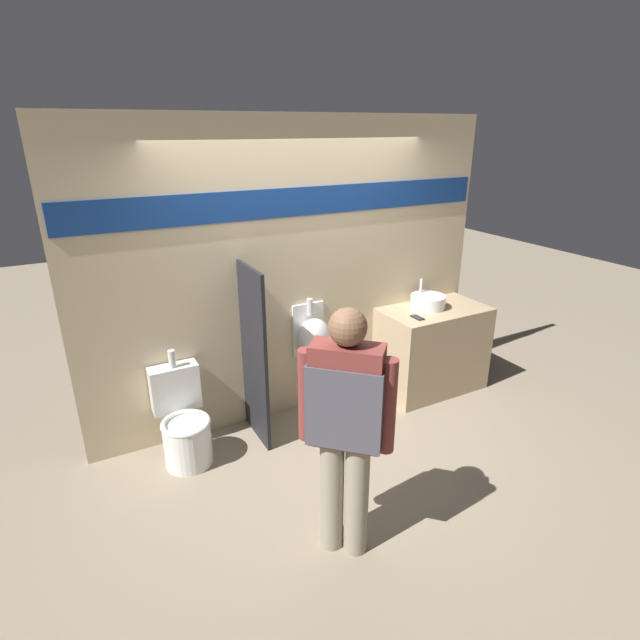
% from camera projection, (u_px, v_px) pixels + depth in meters
% --- Properties ---
extents(ground_plane, '(16.00, 16.00, 0.00)m').
position_uv_depth(ground_plane, '(329.00, 434.00, 4.49)').
color(ground_plane, gray).
extents(display_wall, '(3.90, 0.07, 2.70)m').
position_uv_depth(display_wall, '(297.00, 273.00, 4.49)').
color(display_wall, beige).
rests_on(display_wall, ground_plane).
extents(sink_counter, '(1.07, 0.61, 0.89)m').
position_uv_depth(sink_counter, '(432.00, 349.00, 5.15)').
color(sink_counter, tan).
rests_on(sink_counter, ground_plane).
extents(sink_basin, '(0.35, 0.35, 0.27)m').
position_uv_depth(sink_basin, '(428.00, 302.00, 5.00)').
color(sink_basin, white).
rests_on(sink_basin, sink_counter).
extents(cell_phone, '(0.07, 0.14, 0.01)m').
position_uv_depth(cell_phone, '(418.00, 318.00, 4.75)').
color(cell_phone, black).
rests_on(cell_phone, sink_counter).
extents(divider_near_counter, '(0.03, 0.54, 1.56)m').
position_uv_depth(divider_near_counter, '(254.00, 356.00, 4.21)').
color(divider_near_counter, black).
rests_on(divider_near_counter, ground_plane).
extents(urinal_near_counter, '(0.33, 0.26, 1.12)m').
position_uv_depth(urinal_near_counter, '(313.00, 339.00, 4.63)').
color(urinal_near_counter, silver).
rests_on(urinal_near_counter, ground_plane).
extents(toilet, '(0.40, 0.56, 0.91)m').
position_uv_depth(toilet, '(184.00, 425.00, 4.08)').
color(toilet, white).
rests_on(toilet, ground_plane).
extents(person_in_vest, '(0.47, 0.46, 1.68)m').
position_uv_depth(person_in_vest, '(346.00, 419.00, 2.95)').
color(person_in_vest, gray).
rests_on(person_in_vest, ground_plane).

